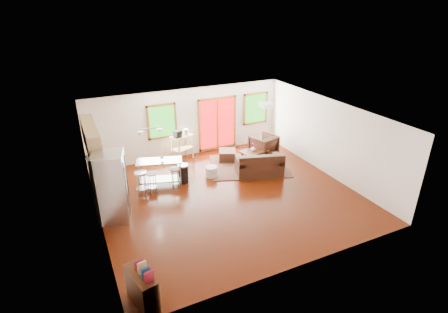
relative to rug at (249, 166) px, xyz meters
name	(u,v)px	position (x,y,z in m)	size (l,w,h in m)	color
floor	(228,196)	(-1.59, -1.56, -0.02)	(7.50, 7.00, 0.02)	#320D02
ceiling	(229,114)	(-1.59, -1.56, 2.60)	(7.50, 7.00, 0.02)	white
back_wall	(188,122)	(-1.59, 1.95, 1.29)	(7.50, 0.02, 2.60)	silver
left_wall	(94,183)	(-5.35, -1.56, 1.29)	(0.02, 7.00, 2.60)	silver
right_wall	(329,138)	(2.17, -1.56, 1.29)	(0.02, 7.00, 2.60)	silver
front_wall	(301,219)	(-1.59, -5.07, 1.29)	(7.50, 0.02, 2.60)	silver
window_left	(162,121)	(-2.59, 1.90, 1.49)	(1.10, 0.05, 1.30)	#1D6015
french_doors	(217,124)	(-0.39, 1.90, 1.09)	(1.60, 0.05, 2.10)	red
window_right	(255,108)	(1.31, 1.90, 1.49)	(1.10, 0.05, 1.30)	#1D6015
rug	(249,166)	(0.00, 0.00, 0.00)	(2.74, 2.11, 0.03)	#465131
loveseat	(259,166)	(0.01, -0.72, 0.31)	(1.75, 1.30, 0.83)	black
coffee_table	(255,152)	(0.42, 0.32, 0.35)	(1.15, 0.82, 0.42)	#321809
armchair	(263,144)	(0.98, 0.64, 0.44)	(0.87, 0.82, 0.90)	black
ottoman	(227,155)	(-0.50, 0.78, 0.19)	(0.61, 0.61, 0.41)	black
pouf	(211,172)	(-1.55, -0.15, 0.17)	(0.41, 0.41, 0.36)	beige
vase	(253,148)	(0.37, 0.35, 0.50)	(0.24, 0.24, 0.30)	silver
book	(263,147)	(0.72, 0.26, 0.51)	(0.19, 0.02, 0.26)	maroon
cabinets	(99,168)	(-5.08, 0.15, 0.91)	(0.64, 2.24, 2.30)	tan
refrigerator	(112,188)	(-4.93, -1.36, 0.97)	(0.95, 0.93, 1.96)	#B7BABC
island	(160,168)	(-3.29, -0.06, 0.61)	(1.53, 0.97, 0.90)	#B7BABC
cup	(162,157)	(-3.19, -0.08, 1.00)	(0.12, 0.10, 0.12)	white
bar_stool_a	(141,178)	(-3.97, -0.40, 0.58)	(0.49, 0.49, 0.80)	#B7BABC
bar_stool_b	(152,178)	(-3.65, -0.39, 0.50)	(0.38, 0.38, 0.69)	#B7BABC
bar_stool_c	(175,174)	(-2.90, -0.43, 0.51)	(0.37, 0.37, 0.71)	#B7BABC
trash_can	(183,173)	(-2.55, -0.15, 0.31)	(0.42, 0.42, 0.64)	black
kitchen_cart	(182,139)	(-1.99, 1.59, 0.81)	(0.91, 0.76, 1.20)	tan
bookshelf	(142,289)	(-4.94, -4.64, 0.39)	(0.52, 0.93, 1.03)	#321809
ceiling_flush	(266,105)	(0.01, -0.96, 2.52)	(0.35, 0.35, 0.12)	white
pendant_light	(150,132)	(-3.49, -0.06, 1.88)	(0.80, 0.18, 0.79)	gray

